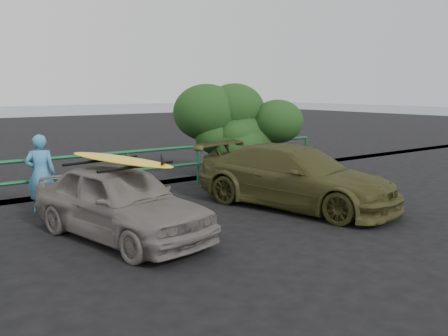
{
  "coord_description": "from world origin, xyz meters",
  "views": [
    {
      "loc": [
        -4.17,
        -5.73,
        2.48
      ],
      "look_at": [
        1.65,
        2.06,
        0.94
      ],
      "focal_mm": 40.0,
      "sensor_mm": 36.0,
      "label": 1
    }
  ],
  "objects_px": {
    "surfboard": "(119,159)",
    "olive_vehicle": "(296,177)",
    "guardrail": "(88,177)",
    "sedan": "(120,202)",
    "man": "(41,174)"
  },
  "relations": [
    {
      "from": "sedan",
      "to": "man",
      "type": "relative_size",
      "value": 2.3
    },
    {
      "from": "guardrail",
      "to": "surfboard",
      "type": "height_order",
      "value": "surfboard"
    },
    {
      "from": "sedan",
      "to": "olive_vehicle",
      "type": "distance_m",
      "value": 3.95
    },
    {
      "from": "olive_vehicle",
      "to": "surfboard",
      "type": "relative_size",
      "value": 1.68
    },
    {
      "from": "guardrail",
      "to": "olive_vehicle",
      "type": "xyz_separation_m",
      "value": [
        3.24,
        -3.34,
        0.13
      ]
    },
    {
      "from": "guardrail",
      "to": "sedan",
      "type": "distance_m",
      "value": 3.28
    },
    {
      "from": "guardrail",
      "to": "sedan",
      "type": "relative_size",
      "value": 3.83
    },
    {
      "from": "guardrail",
      "to": "olive_vehicle",
      "type": "bearing_deg",
      "value": -45.85
    },
    {
      "from": "guardrail",
      "to": "man",
      "type": "relative_size",
      "value": 8.81
    },
    {
      "from": "olive_vehicle",
      "to": "man",
      "type": "height_order",
      "value": "man"
    },
    {
      "from": "surfboard",
      "to": "man",
      "type": "bearing_deg",
      "value": 90.52
    },
    {
      "from": "sedan",
      "to": "olive_vehicle",
      "type": "bearing_deg",
      "value": -12.54
    },
    {
      "from": "man",
      "to": "surfboard",
      "type": "height_order",
      "value": "man"
    },
    {
      "from": "guardrail",
      "to": "surfboard",
      "type": "distance_m",
      "value": 3.38
    },
    {
      "from": "surfboard",
      "to": "olive_vehicle",
      "type": "bearing_deg",
      "value": -12.54
    }
  ]
}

